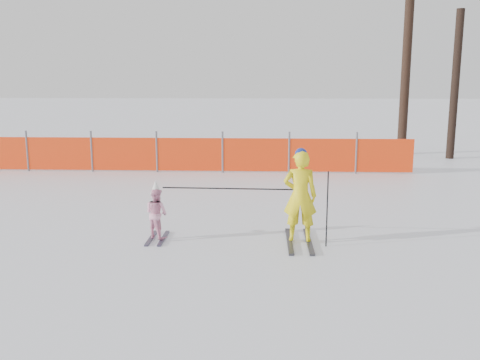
% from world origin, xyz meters
% --- Properties ---
extents(ground, '(120.00, 120.00, 0.00)m').
position_xyz_m(ground, '(0.00, 0.00, 0.00)').
color(ground, white).
rests_on(ground, ground).
extents(adult, '(0.61, 1.47, 1.68)m').
position_xyz_m(adult, '(1.07, -0.09, 0.84)').
color(adult, black).
rests_on(adult, ground).
extents(child, '(0.56, 0.88, 1.08)m').
position_xyz_m(child, '(-1.47, 0.00, 0.50)').
color(child, black).
rests_on(child, ground).
extents(ski_poles, '(2.88, 0.31, 1.32)m').
position_xyz_m(ski_poles, '(0.43, -0.13, 0.84)').
color(ski_poles, black).
rests_on(ski_poles, ground).
extents(safety_fence, '(17.72, 0.06, 1.25)m').
position_xyz_m(safety_fence, '(-4.02, 6.75, 0.56)').
color(safety_fence, '#595960').
rests_on(safety_fence, ground).
extents(tree_trunks, '(1.75, 1.34, 5.60)m').
position_xyz_m(tree_trunks, '(6.17, 10.56, 2.70)').
color(tree_trunks, black).
rests_on(tree_trunks, ground).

